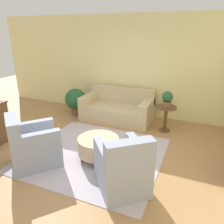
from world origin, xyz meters
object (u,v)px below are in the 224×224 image
(couch, at_px, (118,109))
(side_table, at_px, (166,115))
(armchair_left, at_px, (32,146))
(potted_plant_on_side_table, at_px, (167,99))
(ottoman_table, at_px, (98,145))
(potted_plant_floor, at_px, (76,100))
(armchair_right, at_px, (123,169))

(couch, relative_size, side_table, 3.03)
(armchair_left, distance_m, potted_plant_on_side_table, 3.17)
(ottoman_table, bearing_deg, side_table, 61.62)
(armchair_left, xyz_separation_m, potted_plant_on_side_table, (1.98, 2.43, 0.46))
(couch, relative_size, ottoman_table, 2.44)
(side_table, relative_size, potted_plant_floor, 0.82)
(armchair_left, relative_size, armchair_right, 1.00)
(side_table, xyz_separation_m, potted_plant_on_side_table, (0.00, 0.00, 0.41))
(potted_plant_on_side_table, bearing_deg, armchair_left, -129.18)
(couch, xyz_separation_m, side_table, (1.38, -0.28, 0.13))
(potted_plant_on_side_table, relative_size, potted_plant_floor, 0.49)
(armchair_left, xyz_separation_m, armchair_right, (1.76, 0.00, 0.00))
(armchair_right, distance_m, side_table, 2.45)
(armchair_left, relative_size, potted_plant_on_side_table, 2.86)
(armchair_right, bearing_deg, potted_plant_floor, 133.49)
(armchair_left, height_order, side_table, armchair_left)
(armchair_left, height_order, potted_plant_floor, armchair_left)
(armchair_right, height_order, potted_plant_on_side_table, potted_plant_on_side_table)
(armchair_left, distance_m, ottoman_table, 1.22)
(potted_plant_on_side_table, xyz_separation_m, potted_plant_floor, (-2.66, 0.14, -0.39))
(side_table, distance_m, potted_plant_floor, 2.67)
(armchair_right, relative_size, potted_plant_on_side_table, 2.86)
(ottoman_table, relative_size, side_table, 1.24)
(couch, bearing_deg, armchair_right, -66.90)
(couch, bearing_deg, side_table, -11.59)
(potted_plant_floor, bearing_deg, armchair_left, -75.25)
(armchair_right, distance_m, potted_plant_floor, 3.55)
(side_table, bearing_deg, potted_plant_floor, 176.99)
(potted_plant_on_side_table, bearing_deg, side_table, 180.00)
(couch, xyz_separation_m, armchair_left, (-0.60, -2.72, 0.08))
(side_table, bearing_deg, armchair_right, -95.16)
(armchair_right, relative_size, side_table, 1.70)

